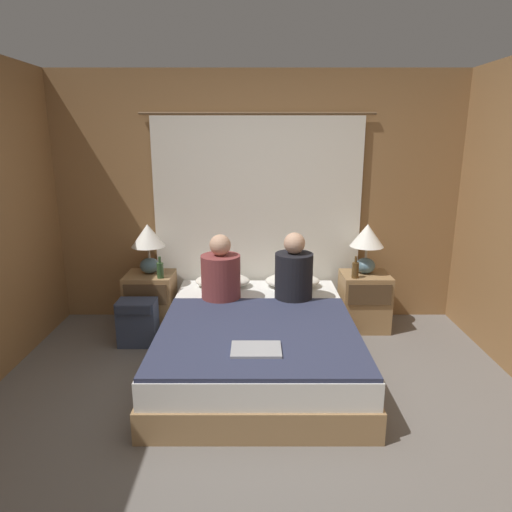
{
  "coord_description": "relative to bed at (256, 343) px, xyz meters",
  "views": [
    {
      "loc": [
        -0.02,
        -2.61,
        1.88
      ],
      "look_at": [
        0.0,
        1.19,
        0.87
      ],
      "focal_mm": 32.0,
      "sensor_mm": 36.0,
      "label": 1
    }
  ],
  "objects": [
    {
      "name": "beer_bottle_on_right_stand",
      "position": [
        0.93,
        0.67,
        0.44
      ],
      "size": [
        0.06,
        0.06,
        0.21
      ],
      "color": "#513819",
      "rests_on": "nightstand_right"
    },
    {
      "name": "blanket_on_bed",
      "position": [
        0.0,
        -0.3,
        0.23
      ],
      "size": [
        1.52,
        1.42,
        0.03
      ],
      "color": "#2D334C",
      "rests_on": "bed"
    },
    {
      "name": "lamp_left",
      "position": [
        -1.06,
        0.83,
        0.68
      ],
      "size": [
        0.33,
        0.33,
        0.49
      ],
      "color": "slate",
      "rests_on": "nightstand_left"
    },
    {
      "name": "lamp_right",
      "position": [
        1.06,
        0.83,
        0.68
      ],
      "size": [
        0.33,
        0.33,
        0.49
      ],
      "color": "slate",
      "rests_on": "nightstand_right"
    },
    {
      "name": "laptop_on_bed",
      "position": [
        -0.01,
        -0.64,
        0.25
      ],
      "size": [
        0.34,
        0.24,
        0.02
      ],
      "color": "#9EA0A5",
      "rests_on": "blanket_on_bed"
    },
    {
      "name": "ground_plane",
      "position": [
        0.0,
        -0.87,
        -0.21
      ],
      "size": [
        16.0,
        16.0,
        0.0
      ],
      "primitive_type": "plane",
      "color": "#66605B"
    },
    {
      "name": "pillow_right",
      "position": [
        0.35,
        0.82,
        0.27
      ],
      "size": [
        0.54,
        0.35,
        0.12
      ],
      "color": "silver",
      "rests_on": "bed"
    },
    {
      "name": "beer_bottle_on_left_stand",
      "position": [
        -0.93,
        0.67,
        0.43
      ],
      "size": [
        0.06,
        0.06,
        0.21
      ],
      "color": "#2D4C28",
      "rests_on": "nightstand_left"
    },
    {
      "name": "bed",
      "position": [
        0.0,
        0.0,
        0.0
      ],
      "size": [
        1.58,
        2.08,
        0.42
      ],
      "color": "#99754C",
      "rests_on": "ground_plane"
    },
    {
      "name": "nightstand_left",
      "position": [
        -1.06,
        0.79,
        0.07
      ],
      "size": [
        0.46,
        0.42,
        0.56
      ],
      "color": "#937047",
      "rests_on": "ground_plane"
    },
    {
      "name": "backpack_on_floor",
      "position": [
        -1.1,
        0.41,
        0.03
      ],
      "size": [
        0.35,
        0.25,
        0.43
      ],
      "color": "#333D56",
      "rests_on": "ground_plane"
    },
    {
      "name": "curtain_panel",
      "position": [
        0.0,
        1.09,
        0.84
      ],
      "size": [
        2.29,
        0.02,
        2.1
      ],
      "color": "silver",
      "rests_on": "ground_plane"
    },
    {
      "name": "person_left_in_bed",
      "position": [
        -0.33,
        0.44,
        0.46
      ],
      "size": [
        0.36,
        0.36,
        0.61
      ],
      "color": "brown",
      "rests_on": "bed"
    },
    {
      "name": "person_right_in_bed",
      "position": [
        0.33,
        0.44,
        0.47
      ],
      "size": [
        0.34,
        0.34,
        0.63
      ],
      "color": "black",
      "rests_on": "bed"
    },
    {
      "name": "wall_back",
      "position": [
        0.0,
        1.16,
        1.04
      ],
      "size": [
        4.19,
        0.06,
        2.5
      ],
      "color": "olive",
      "rests_on": "ground_plane"
    },
    {
      "name": "pillow_left",
      "position": [
        -0.35,
        0.82,
        0.27
      ],
      "size": [
        0.54,
        0.35,
        0.12
      ],
      "color": "silver",
      "rests_on": "bed"
    },
    {
      "name": "nightstand_right",
      "position": [
        1.06,
        0.79,
        0.07
      ],
      "size": [
        0.46,
        0.42,
        0.56
      ],
      "color": "#937047",
      "rests_on": "ground_plane"
    }
  ]
}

